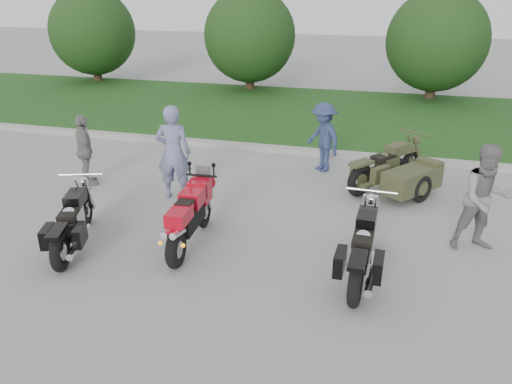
% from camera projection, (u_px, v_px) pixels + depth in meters
% --- Properties ---
extents(ground, '(80.00, 80.00, 0.00)m').
position_uv_depth(ground, '(195.00, 269.00, 7.67)').
color(ground, '#9D9D98').
rests_on(ground, ground).
extents(curb, '(60.00, 0.30, 0.15)m').
position_uv_depth(curb, '(281.00, 150.00, 12.99)').
color(curb, '#9F9D96').
rests_on(curb, ground).
extents(grass_strip, '(60.00, 8.00, 0.14)m').
position_uv_depth(grass_strip, '(308.00, 113.00, 16.68)').
color(grass_strip, '#265E20').
rests_on(grass_strip, ground).
extents(tree_far_left, '(3.60, 3.60, 4.00)m').
position_uv_depth(tree_far_left, '(92.00, 32.00, 21.30)').
color(tree_far_left, '#3F2B1C').
rests_on(tree_far_left, ground).
extents(tree_mid_left, '(3.60, 3.60, 4.00)m').
position_uv_depth(tree_mid_left, '(250.00, 36.00, 19.59)').
color(tree_mid_left, '#3F2B1C').
rests_on(tree_mid_left, ground).
extents(tree_mid_right, '(3.60, 3.60, 4.00)m').
position_uv_depth(tree_mid_right, '(437.00, 41.00, 17.87)').
color(tree_mid_right, '#3F2B1C').
rests_on(tree_mid_right, ground).
extents(sportbike_red, '(0.41, 2.03, 0.96)m').
position_uv_depth(sportbike_red, '(189.00, 216.00, 8.12)').
color(sportbike_red, black).
rests_on(sportbike_red, ground).
extents(cruiser_left, '(0.89, 2.10, 0.84)m').
position_uv_depth(cruiser_left, '(72.00, 225.00, 8.11)').
color(cruiser_left, black).
rests_on(cruiser_left, ground).
extents(cruiser_right, '(0.39, 2.30, 0.89)m').
position_uv_depth(cruiser_right, '(363.00, 251.00, 7.27)').
color(cruiser_right, black).
rests_on(cruiser_right, ground).
extents(cruiser_sidecar, '(1.91, 2.18, 0.91)m').
position_uv_depth(cruiser_sidecar, '(400.00, 175.00, 10.27)').
color(cruiser_sidecar, black).
rests_on(cruiser_sidecar, ground).
extents(person_stripe, '(0.77, 0.57, 1.92)m').
position_uv_depth(person_stripe, '(173.00, 153.00, 9.91)').
color(person_stripe, slate).
rests_on(person_stripe, ground).
extents(person_grey, '(1.03, 0.91, 1.78)m').
position_uv_depth(person_grey, '(485.00, 199.00, 7.94)').
color(person_grey, gray).
rests_on(person_grey, ground).
extents(person_denim, '(1.16, 1.16, 1.61)m').
position_uv_depth(person_denim, '(323.00, 137.00, 11.44)').
color(person_denim, navy).
rests_on(person_denim, ground).
extents(person_back, '(0.88, 0.94, 1.55)m').
position_uv_depth(person_back, '(85.00, 150.00, 10.64)').
color(person_back, gray).
rests_on(person_back, ground).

